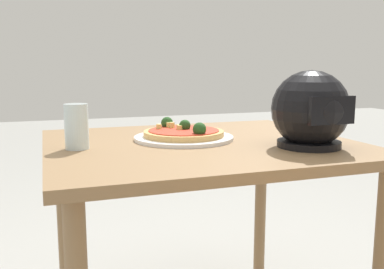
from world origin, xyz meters
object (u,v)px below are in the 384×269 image
Objects in this scene: dining_table at (200,171)px; motorcycle_helmet at (310,111)px; drinking_glass at (77,127)px; pizza at (184,132)px.

motorcycle_helmet reaches higher than dining_table.
drinking_glass is (0.66, -0.20, -0.04)m from motorcycle_helmet.
pizza is at bearing -38.68° from motorcycle_helmet.
dining_table is at bearing 128.50° from pizza.
pizza is (0.04, -0.05, 0.12)m from dining_table.
drinking_glass is at bearing 9.22° from pizza.
pizza is 0.36m from drinking_glass.
motorcycle_helmet reaches higher than pizza.
dining_table is 7.28× the size of drinking_glass.
motorcycle_helmet is at bearing 143.77° from dining_table.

